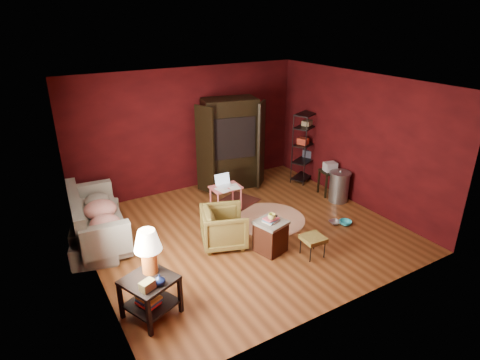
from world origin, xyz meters
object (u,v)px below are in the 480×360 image
object	(u,v)px
armchair	(224,225)
tv_armoire	(230,142)
wire_shelving	(306,143)
hamper	(271,236)
laptop_desk	(225,189)
side_table	(149,266)
sofa	(96,222)

from	to	relation	value
armchair	tv_armoire	distance (m)	2.75
armchair	wire_shelving	size ratio (longest dim) A/B	0.46
hamper	armchair	bearing A→B (deg)	134.86
armchair	tv_armoire	size ratio (longest dim) A/B	0.37
laptop_desk	armchair	bearing A→B (deg)	-119.18
hamper	wire_shelving	xyz separation A→B (m)	(2.62, 2.27, 0.63)
side_table	tv_armoire	xyz separation A→B (m)	(3.11, 3.26, 0.35)
tv_armoire	wire_shelving	xyz separation A→B (m)	(1.80, -0.58, -0.16)
sofa	wire_shelving	bearing A→B (deg)	-70.28
armchair	side_table	world-z (taller)	side_table
tv_armoire	laptop_desk	bearing A→B (deg)	-112.03
hamper	tv_armoire	bearing A→B (deg)	74.01
side_table	laptop_desk	size ratio (longest dim) A/B	1.63
tv_armoire	side_table	bearing A→B (deg)	-121.38
laptop_desk	wire_shelving	world-z (taller)	wire_shelving
hamper	wire_shelving	size ratio (longest dim) A/B	0.39
sofa	side_table	bearing A→B (deg)	-158.79
armchair	wire_shelving	bearing A→B (deg)	-42.85
armchair	laptop_desk	bearing A→B (deg)	-10.31
laptop_desk	hamper	bearing A→B (deg)	-92.41
sofa	side_table	xyz separation A→B (m)	(0.22, -2.31, 0.37)
laptop_desk	side_table	bearing A→B (deg)	-136.54
sofa	wire_shelving	xyz separation A→B (m)	(5.14, 0.36, 0.56)
laptop_desk	tv_armoire	world-z (taller)	tv_armoire
side_table	wire_shelving	world-z (taller)	wire_shelving
side_table	armchair	bearing A→B (deg)	30.58
hamper	laptop_desk	distance (m)	1.81
tv_armoire	wire_shelving	world-z (taller)	tv_armoire
side_table	tv_armoire	distance (m)	4.52
wire_shelving	sofa	bearing A→B (deg)	159.20
wire_shelving	hamper	bearing A→B (deg)	-163.96
armchair	side_table	distance (m)	2.01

